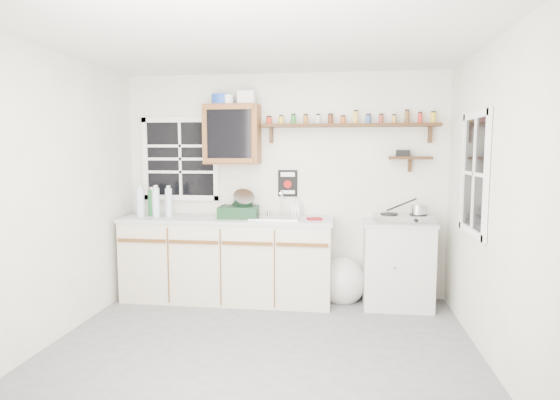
{
  "coord_description": "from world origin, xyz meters",
  "views": [
    {
      "loc": [
        0.65,
        -3.64,
        1.65
      ],
      "look_at": [
        0.1,
        0.55,
        1.2
      ],
      "focal_mm": 30.0,
      "sensor_mm": 36.0,
      "label": 1
    }
  ],
  "objects_px": {
    "right_cabinet": "(397,264)",
    "dish_rack": "(240,208)",
    "main_cabinet": "(228,258)",
    "upper_cabinet": "(232,134)",
    "hotplate": "(404,218)",
    "spice_shelf": "(349,124)"
  },
  "relations": [
    {
      "from": "main_cabinet",
      "to": "right_cabinet",
      "type": "relative_size",
      "value": 2.54
    },
    {
      "from": "upper_cabinet",
      "to": "hotplate",
      "type": "relative_size",
      "value": 1.03
    },
    {
      "from": "upper_cabinet",
      "to": "hotplate",
      "type": "height_order",
      "value": "upper_cabinet"
    },
    {
      "from": "right_cabinet",
      "to": "spice_shelf",
      "type": "height_order",
      "value": "spice_shelf"
    },
    {
      "from": "upper_cabinet",
      "to": "dish_rack",
      "type": "bearing_deg",
      "value": -52.51
    },
    {
      "from": "main_cabinet",
      "to": "dish_rack",
      "type": "height_order",
      "value": "dish_rack"
    },
    {
      "from": "spice_shelf",
      "to": "hotplate",
      "type": "distance_m",
      "value": 1.15
    },
    {
      "from": "right_cabinet",
      "to": "dish_rack",
      "type": "xyz_separation_m",
      "value": [
        -1.69,
        -0.03,
        0.56
      ]
    },
    {
      "from": "main_cabinet",
      "to": "right_cabinet",
      "type": "height_order",
      "value": "main_cabinet"
    },
    {
      "from": "dish_rack",
      "to": "hotplate",
      "type": "relative_size",
      "value": 0.69
    },
    {
      "from": "main_cabinet",
      "to": "upper_cabinet",
      "type": "distance_m",
      "value": 1.37
    },
    {
      "from": "spice_shelf",
      "to": "dish_rack",
      "type": "xyz_separation_m",
      "value": [
        -1.17,
        -0.21,
        -0.91
      ]
    },
    {
      "from": "right_cabinet",
      "to": "upper_cabinet",
      "type": "relative_size",
      "value": 1.4
    },
    {
      "from": "hotplate",
      "to": "main_cabinet",
      "type": "bearing_deg",
      "value": 172.6
    },
    {
      "from": "upper_cabinet",
      "to": "dish_rack",
      "type": "xyz_separation_m",
      "value": [
        0.11,
        -0.14,
        -0.8
      ]
    },
    {
      "from": "right_cabinet",
      "to": "dish_rack",
      "type": "height_order",
      "value": "dish_rack"
    },
    {
      "from": "upper_cabinet",
      "to": "dish_rack",
      "type": "distance_m",
      "value": 0.82
    },
    {
      "from": "dish_rack",
      "to": "hotplate",
      "type": "bearing_deg",
      "value": -3.14
    },
    {
      "from": "right_cabinet",
      "to": "upper_cabinet",
      "type": "distance_m",
      "value": 2.26
    },
    {
      "from": "right_cabinet",
      "to": "hotplate",
      "type": "bearing_deg",
      "value": -21.95
    },
    {
      "from": "dish_rack",
      "to": "main_cabinet",
      "type": "bearing_deg",
      "value": 176.31
    },
    {
      "from": "right_cabinet",
      "to": "hotplate",
      "type": "height_order",
      "value": "hotplate"
    }
  ]
}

